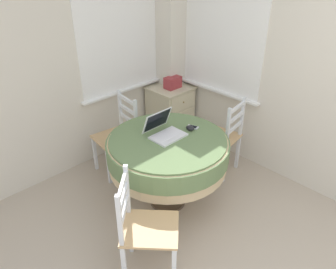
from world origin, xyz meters
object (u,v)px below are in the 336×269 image
Objects in this scene: round_dining_table at (168,152)px; dining_chair_near_right_window at (222,137)px; cell_phone at (193,127)px; dining_chair_camera_near at (144,228)px; storage_box at (173,82)px; corner_cabinet at (170,112)px; dining_chair_near_back_window at (118,136)px; laptop at (164,131)px; computer_mouse at (190,128)px.

dining_chair_near_right_window is (0.82, -0.02, -0.17)m from round_dining_table.
cell_phone is 1.15m from dining_chair_camera_near.
cell_phone is at bearing -125.15° from storage_box.
corner_cabinet is at bearing 44.31° from round_dining_table.
corner_cabinet is at bearing 56.15° from cell_phone.
round_dining_table is 1.27× the size of dining_chair_camera_near.
dining_chair_near_back_window is 1.00× the size of dining_chair_near_right_window.
dining_chair_near_right_window is at bearing -98.94° from corner_cabinet.
laptop is 0.82m from dining_chair_near_back_window.
laptop is 1.27m from storage_box.
storage_box reaches higher than corner_cabinet.
storage_box is (0.65, 0.93, 0.03)m from cell_phone.
round_dining_table is 1.35m from storage_box.
dining_chair_near_right_window reaches higher than computer_mouse.
dining_chair_near_right_window is (0.56, 0.01, -0.34)m from computer_mouse.
laptop is (0.02, 0.07, 0.19)m from round_dining_table.
dining_chair_near_right_window is 1.25× the size of corner_cabinet.
computer_mouse is (0.24, -0.11, -0.03)m from laptop.
laptop is at bearing -137.21° from corner_cabinet.
corner_cabinet is (0.71, 0.99, -0.42)m from computer_mouse.
cell_phone is 0.14× the size of dining_chair_near_right_window.
cell_phone is 0.14× the size of dining_chair_near_back_window.
round_dining_table is 0.32m from computer_mouse.
laptop is at bearing 71.23° from round_dining_table.
round_dining_table is at bearing 172.86° from computer_mouse.
cell_phone is (0.06, 0.02, -0.02)m from computer_mouse.
storage_box is at bearing 80.41° from dining_chair_near_right_window.
laptop is at bearing 173.40° from dining_chair_near_right_window.
cell_phone is 0.60× the size of storage_box.
computer_mouse is at bearing -178.68° from dining_chair_near_right_window.
computer_mouse is 0.10× the size of dining_chair_near_back_window.
laptop is 0.32m from cell_phone.
dining_chair_near_right_window is at bearing -0.57° from cell_phone.
dining_chair_near_right_window is 1.57m from dining_chair_camera_near.
computer_mouse is 1.19m from storage_box.
computer_mouse is 0.73× the size of cell_phone.
cell_phone is at bearing 16.84° from computer_mouse.
dining_chair_camera_near is at bearing -156.83° from cell_phone.
cell_phone is at bearing 179.43° from dining_chair_near_right_window.
laptop is 0.35× the size of dining_chair_camera_near.
computer_mouse is at bearing -23.39° from laptop.
cell_phone is (0.33, -0.02, 0.15)m from round_dining_table.
dining_chair_near_back_window is 4.33× the size of storage_box.
round_dining_table is at bearing -135.69° from corner_cabinet.
cell_phone is at bearing -16.16° from laptop.
round_dining_table is at bearing 33.17° from dining_chair_camera_near.
computer_mouse is at bearing 23.54° from dining_chair_camera_near.
dining_chair_near_back_window and dining_chair_near_right_window have the same top height.
round_dining_table is at bearing 178.56° from dining_chair_near_right_window.
dining_chair_near_back_window reaches higher than cell_phone.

